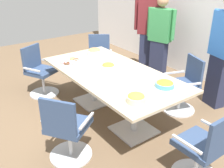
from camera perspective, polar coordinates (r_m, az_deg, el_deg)
The scene contains 17 objects.
ground_plane at distance 4.21m, azimuth -0.00°, elevation -6.84°, with size 10.00×10.00×0.01m, color brown.
back_wall at distance 5.40m, azimuth 21.86°, elevation 14.66°, with size 8.00×0.10×2.80m, color white.
conference_table at distance 3.91m, azimuth -0.00°, elevation 0.99°, with size 2.40×1.20×0.75m.
office_chair_0 at distance 3.17m, azimuth -10.05°, elevation -10.40°, with size 0.75×0.75×0.91m.
office_chair_1 at distance 3.01m, azimuth 19.73°, elevation -13.91°, with size 0.54×0.54×0.91m.
office_chair_2 at distance 4.32m, azimuth 15.69°, elevation -0.78°, with size 0.69×0.69×0.91m.
office_chair_3 at distance 5.39m, azimuth -2.85°, elevation 5.40°, with size 0.75×0.75×0.91m.
office_chair_4 at distance 4.88m, azimuth -15.79°, elevation 2.29°, with size 0.73×0.73×0.91m.
person_standing_0 at distance 5.55m, azimuth 8.11°, elevation 12.06°, with size 0.52×0.45×1.87m.
person_standing_1 at distance 5.34m, azimuth 10.65°, elevation 10.22°, with size 0.61×0.33×1.70m.
person_standing_2 at distance 4.47m, azimuth 23.51°, elevation 6.85°, with size 0.61×0.32×1.86m.
snack_bowl_pretzels at distance 3.92m, azimuth -0.91°, elevation 3.88°, with size 0.21×0.21×0.12m.
snack_bowl_cookies at distance 4.62m, azimuth -3.97°, elevation 7.26°, with size 0.25×0.25×0.12m.
snack_bowl_chips_yellow at distance 3.01m, azimuth 5.40°, elevation -3.13°, with size 0.23×0.23×0.11m.
snack_bowl_chips_orange at distance 3.45m, azimuth 11.70°, elevation 0.01°, with size 0.26×0.26×0.08m.
donut_platter at distance 4.30m, azimuth -9.42°, elevation 5.03°, with size 0.33×0.33×0.04m.
napkin_pile at distance 3.64m, azimuth 1.55°, elevation 1.74°, with size 0.15×0.15×0.06m, color white.
Camera 1 is at (2.89, -2.09, 2.23)m, focal length 40.95 mm.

